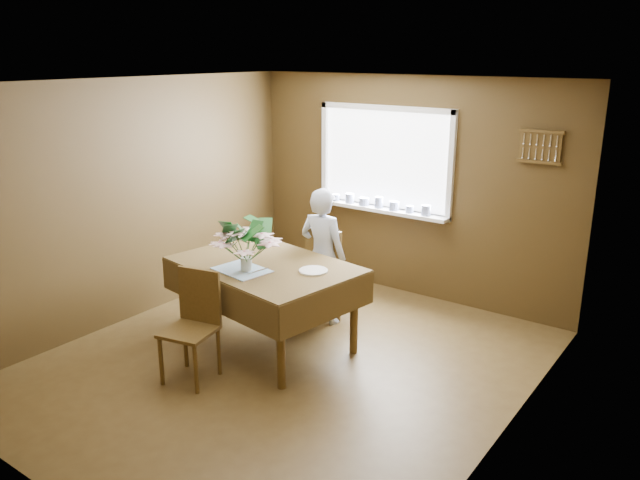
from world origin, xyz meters
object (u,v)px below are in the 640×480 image
Objects in this scene: seated_woman at (323,256)px; flower_bouquet at (245,240)px; dining_table at (265,274)px; chair_near at (194,320)px; chair_far at (329,268)px.

flower_bouquet is at bearing 80.67° from seated_woman.
dining_table is 0.86m from chair_near.
chair_near is at bearing -87.60° from dining_table.
seated_woman is (0.12, 0.78, -0.01)m from dining_table.
chair_near is 1.81× the size of flower_bouquet.
flower_bouquet is at bearing 67.76° from chair_near.
chair_far is 1.04× the size of chair_near.
seated_woman reaches higher than chair_near.
seated_woman is at bearing 97.39° from chair_far.
flower_bouquet is at bearing 81.70° from chair_far.
seated_woman reaches higher than flower_bouquet.
dining_table is at bearing 91.37° from flower_bouquet.
chair_near reaches higher than dining_table.
seated_woman is 2.71× the size of flower_bouquet.
chair_far is at bearing 85.85° from flower_bouquet.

